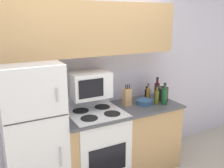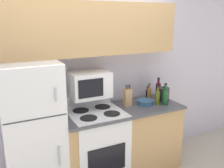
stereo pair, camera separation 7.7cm
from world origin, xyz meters
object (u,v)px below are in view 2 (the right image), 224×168
at_px(microwave, 90,85).
at_px(knife_block, 127,97).
at_px(bottle_soy_sauce, 147,93).
at_px(bottle_olive_oil, 157,97).
at_px(bowl, 145,102).
at_px(bottle_vinegar, 149,94).
at_px(bottle_wine_green, 165,96).
at_px(kettle, 163,94).
at_px(refrigerator, 33,133).
at_px(stove, 96,145).
at_px(bottle_wine_red, 158,90).

relative_size(microwave, knife_block, 1.67).
bearing_deg(bottle_soy_sauce, bottle_olive_oil, -96.36).
bearing_deg(bottle_olive_oil, bowl, 157.37).
relative_size(microwave, bottle_vinegar, 2.05).
height_order(microwave, bottle_soy_sauce, microwave).
xyz_separation_m(bottle_wine_green, kettle, (0.09, 0.15, -0.02)).
bearing_deg(refrigerator, microwave, 8.76).
height_order(stove, bowl, stove).
bearing_deg(bottle_wine_red, bottle_vinegar, -167.83).
bearing_deg(microwave, bottle_wine_green, -15.65).
height_order(microwave, kettle, microwave).
bearing_deg(refrigerator, knife_block, 1.59).
height_order(stove, bottle_wine_red, bottle_wine_red).
relative_size(bottle_wine_green, bottle_olive_oil, 1.15).
height_order(stove, bottle_vinegar, bottle_vinegar).
bearing_deg(bottle_olive_oil, kettle, 26.77).
height_order(knife_block, bowl, knife_block).
relative_size(knife_block, bottle_olive_oil, 1.13).
bearing_deg(bottle_soy_sauce, bottle_vinegar, -110.56).
height_order(microwave, bowl, microwave).
distance_m(refrigerator, knife_block, 1.26).
distance_m(stove, bottle_wine_green, 1.11).
relative_size(refrigerator, microwave, 3.30).
distance_m(bottle_olive_oil, kettle, 0.19).
bearing_deg(bottle_wine_red, microwave, -178.35).
height_order(bottle_wine_red, bottle_olive_oil, bottle_wine_red).
bearing_deg(bottle_vinegar, stove, -171.94).
relative_size(bottle_soy_sauce, bottle_wine_green, 0.60).
bearing_deg(bottle_wine_red, knife_block, -169.27).
bearing_deg(knife_block, bottle_vinegar, 10.04).
height_order(bowl, bottle_soy_sauce, bottle_soy_sauce).
relative_size(bowl, bottle_wine_red, 0.75).
xyz_separation_m(stove, bottle_soy_sauce, (0.91, 0.21, 0.52)).
relative_size(stove, microwave, 2.24).
relative_size(stove, bottle_wine_red, 3.67).
xyz_separation_m(microwave, knife_block, (0.50, -0.08, -0.21)).
bearing_deg(bowl, bottle_soy_sauce, 49.17).
height_order(bowl, bottle_wine_red, bottle_wine_red).
relative_size(stove, bottle_soy_sauce, 6.11).
relative_size(bottle_vinegar, bottle_wine_green, 0.80).
relative_size(refrigerator, bowl, 7.23).
height_order(microwave, bottle_vinegar, microwave).
xyz_separation_m(stove, bottle_olive_oil, (0.87, -0.07, 0.55)).
bearing_deg(knife_block, stove, -173.59).
xyz_separation_m(stove, microwave, (-0.02, 0.13, 0.78)).
xyz_separation_m(bowl, bottle_olive_oil, (0.15, -0.06, 0.07)).
xyz_separation_m(bottle_soy_sauce, kettle, (0.14, -0.19, 0.02)).
bearing_deg(kettle, bottle_wine_green, -121.38).
relative_size(knife_block, kettle, 1.38).
height_order(knife_block, bottle_soy_sauce, knife_block).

